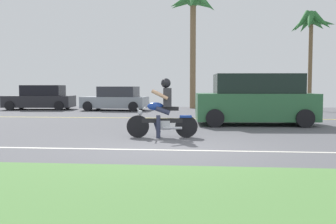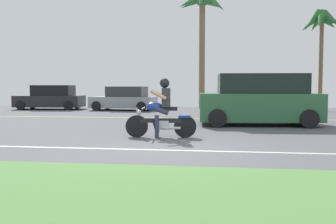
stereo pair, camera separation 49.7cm
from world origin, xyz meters
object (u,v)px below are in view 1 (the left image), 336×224
Objects in this scene: suv_nearby at (255,100)px; palm_tree_0 at (194,10)px; parked_car_0 at (41,98)px; palm_tree_1 at (311,26)px; parked_car_1 at (116,99)px; motorcyclist at (163,113)px.

palm_tree_0 reaches higher than suv_nearby.
palm_tree_1 reaches higher than parked_car_0.
palm_tree_1 is (11.42, 0.88, 4.24)m from parked_car_1.
palm_tree_0 is at bearing 29.50° from parked_car_1.
palm_tree_0 is at bearing 88.33° from motorcyclist.
parked_car_0 is at bearing -166.45° from palm_tree_0.
parked_car_0 is 16.77m from palm_tree_1.
suv_nearby is 0.79× the size of palm_tree_1.
motorcyclist is at bearing -127.58° from suv_nearby.
palm_tree_1 is at bearing 64.03° from suv_nearby.
suv_nearby is at bearing -34.46° from parked_car_0.
suv_nearby is 0.60× the size of palm_tree_0.
parked_car_1 is at bearing -175.61° from palm_tree_1.
motorcyclist is at bearing -91.67° from palm_tree_0.
suv_nearby reaches higher than parked_car_0.
motorcyclist is 15.28m from palm_tree_1.
parked_car_1 is at bearing -150.50° from palm_tree_0.
parked_car_0 is 4.81m from parked_car_1.
parked_car_1 is (4.80, -0.31, -0.03)m from parked_car_0.
motorcyclist is 5.01m from suv_nearby.
suv_nearby is 1.18× the size of parked_car_1.
suv_nearby is 12.05m from palm_tree_0.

